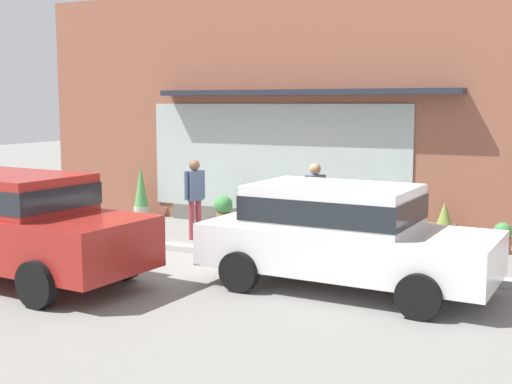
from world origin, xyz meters
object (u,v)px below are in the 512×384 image
potted_plant_corner_tall (223,209)px  potted_plant_doorstep (263,209)px  fire_hydrant (338,232)px  potted_plant_window_left (309,223)px  potted_plant_window_center (387,219)px  potted_plant_by_entrance (141,192)px  potted_plant_near_hydrant (502,238)px  parked_car_white (341,231)px  potted_plant_low_front (444,223)px  pedestrian_passerby (195,193)px  pedestrian_with_handbag (314,200)px  parked_car_red (14,220)px

potted_plant_corner_tall → potted_plant_doorstep: bearing=9.5°
potted_plant_doorstep → potted_plant_corner_tall: bearing=-170.5°
fire_hydrant → potted_plant_window_left: bearing=125.8°
potted_plant_window_center → potted_plant_by_entrance: bearing=179.8°
potted_plant_near_hydrant → potted_plant_by_entrance: bearing=177.4°
potted_plant_corner_tall → potted_plant_window_center: bearing=1.7°
fire_hydrant → potted_plant_corner_tall: (-3.45, 1.96, -0.10)m
potted_plant_window_center → potted_plant_near_hydrant: bearing=-8.7°
parked_car_white → potted_plant_corner_tall: parked_car_white is taller
potted_plant_doorstep → fire_hydrant: bearing=-39.9°
potted_plant_low_front → potted_plant_doorstep: bearing=-179.0°
pedestrian_passerby → potted_plant_by_entrance: bearing=-97.6°
pedestrian_with_handbag → potted_plant_low_front: (2.17, 1.67, -0.57)m
potted_plant_corner_tall → potted_plant_low_front: bearing=2.6°
parked_car_white → potted_plant_doorstep: bearing=131.3°
fire_hydrant → potted_plant_near_hydrant: bearing=32.9°
pedestrian_with_handbag → parked_car_white: pedestrian_with_handbag is taller
potted_plant_by_entrance → potted_plant_doorstep: bearing=0.3°
potted_plant_window_center → potted_plant_near_hydrant: size_ratio=1.39×
potted_plant_window_center → potted_plant_corner_tall: size_ratio=1.16×
fire_hydrant → potted_plant_low_front: (1.49, 2.18, -0.09)m
pedestrian_with_handbag → potted_plant_by_entrance: (-5.16, 1.59, -0.35)m
pedestrian_with_handbag → potted_plant_low_front: 2.80m
potted_plant_window_center → parked_car_red: bearing=-127.6°
potted_plant_corner_tall → parked_car_white: bearing=-43.2°
parked_car_white → potted_plant_by_entrance: (-6.54, 4.05, -0.28)m
fire_hydrant → potted_plant_near_hydrant: 3.17m
potted_plant_near_hydrant → pedestrian_passerby: bearing=-166.7°
pedestrian_with_handbag → potted_plant_low_front: size_ratio=2.00×
potted_plant_low_front → potted_plant_corner_tall: size_ratio=1.20×
parked_car_white → potted_plant_window_left: 4.18m
potted_plant_by_entrance → parked_car_red: bearing=-73.5°
potted_plant_doorstep → potted_plant_near_hydrant: bearing=-4.4°
fire_hydrant → pedestrian_with_handbag: 0.97m
potted_plant_window_left → potted_plant_doorstep: (-1.30, 0.41, 0.15)m
parked_car_red → potted_plant_doorstep: parked_car_red is taller
pedestrian_with_handbag → parked_car_white: bearing=70.3°
pedestrian_passerby → potted_plant_low_front: size_ratio=1.98×
pedestrian_with_handbag → potted_plant_window_center: 1.95m
pedestrian_passerby → fire_hydrant: bearing=110.8°
potted_plant_window_center → potted_plant_low_front: bearing=5.5°
pedestrian_with_handbag → potted_plant_doorstep: bearing=-90.1°
pedestrian_passerby → parked_car_red: (-0.89, -4.05, -0.01)m
parked_car_white → potted_plant_low_front: parked_car_white is taller
parked_car_white → potted_plant_corner_tall: (-4.16, 3.91, -0.50)m
pedestrian_passerby → potted_plant_window_left: 2.53m
pedestrian_passerby → potted_plant_corner_tall: (-0.22, 1.63, -0.58)m
pedestrian_with_handbag → potted_plant_corner_tall: pedestrian_with_handbag is taller
parked_car_red → parked_car_white: parked_car_red is taller
parked_car_red → potted_plant_window_left: parked_car_red is taller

